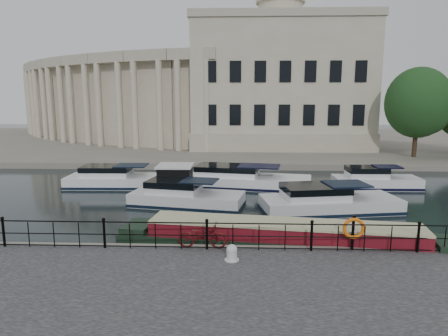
# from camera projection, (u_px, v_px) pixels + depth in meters

# --- Properties ---
(ground_plane) EXTENTS (160.00, 160.00, 0.00)m
(ground_plane) POSITION_uv_depth(u_px,v_px,m) (211.00, 242.00, 17.74)
(ground_plane) COLOR black
(ground_plane) RESTS_ON ground
(far_bank) EXTENTS (120.00, 42.00, 0.55)m
(far_bank) POSITION_uv_depth(u_px,v_px,m) (230.00, 142.00, 56.08)
(far_bank) COLOR #6B665B
(far_bank) RESTS_ON ground_plane
(railing) EXTENTS (24.14, 0.14, 1.22)m
(railing) POSITION_uv_depth(u_px,v_px,m) (207.00, 233.00, 15.32)
(railing) COLOR black
(railing) RESTS_ON near_quay
(civic_building) EXTENTS (53.55, 31.84, 16.85)m
(civic_building) POSITION_uv_depth(u_px,v_px,m) (222.00, 92.00, 50.72)
(civic_building) COLOR #ADA38C
(civic_building) RESTS_ON far_bank
(bicycle) EXTENTS (1.93, 0.75, 1.00)m
(bicycle) POSITION_uv_depth(u_px,v_px,m) (202.00, 236.00, 15.49)
(bicycle) COLOR #4B0D0D
(bicycle) RESTS_ON near_quay
(mooring_bollard) EXTENTS (0.53, 0.53, 0.60)m
(mooring_bollard) POSITION_uv_depth(u_px,v_px,m) (232.00, 253.00, 14.33)
(mooring_bollard) COLOR beige
(mooring_bollard) RESTS_ON near_quay
(life_ring_post) EXTENTS (0.84, 0.21, 1.37)m
(life_ring_post) POSITION_uv_depth(u_px,v_px,m) (354.00, 229.00, 15.16)
(life_ring_post) COLOR black
(life_ring_post) RESTS_ON near_quay
(narrowboat) EXTENTS (14.31, 3.69, 1.52)m
(narrowboat) POSITION_uv_depth(u_px,v_px,m) (283.00, 241.00, 16.82)
(narrowboat) COLOR black
(narrowboat) RESTS_ON ground_plane
(harbour_hut) EXTENTS (3.05, 2.55, 2.19)m
(harbour_hut) POSITION_uv_depth(u_px,v_px,m) (176.00, 183.00, 25.67)
(harbour_hut) COLOR #6B665B
(harbour_hut) RESTS_ON ground_plane
(cabin_cruisers) EXTENTS (25.13, 10.54, 1.99)m
(cabin_cruisers) POSITION_uv_depth(u_px,v_px,m) (240.00, 189.00, 26.55)
(cabin_cruisers) COLOR silver
(cabin_cruisers) RESTS_ON ground_plane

